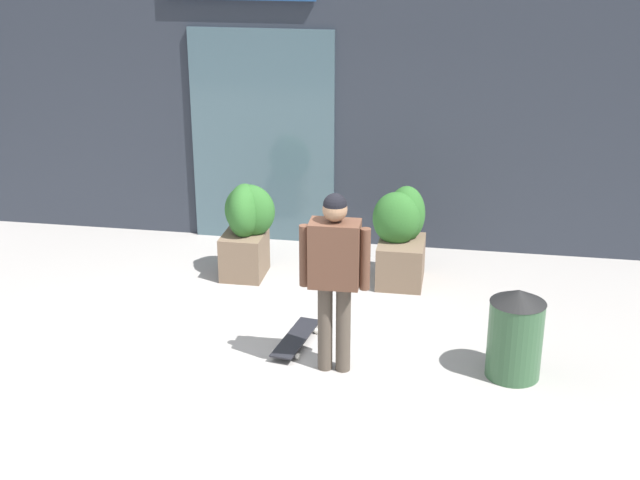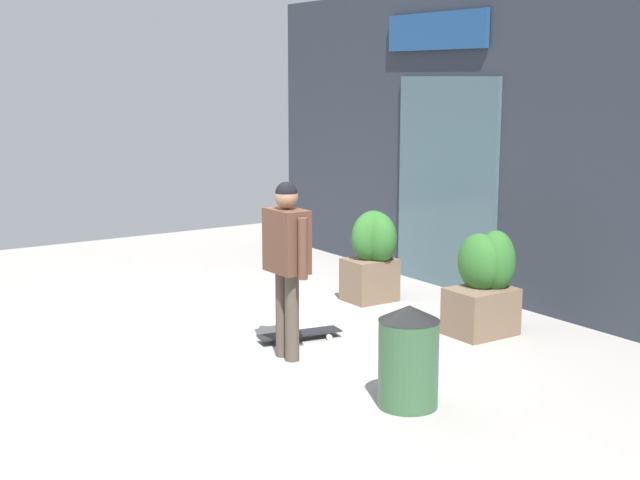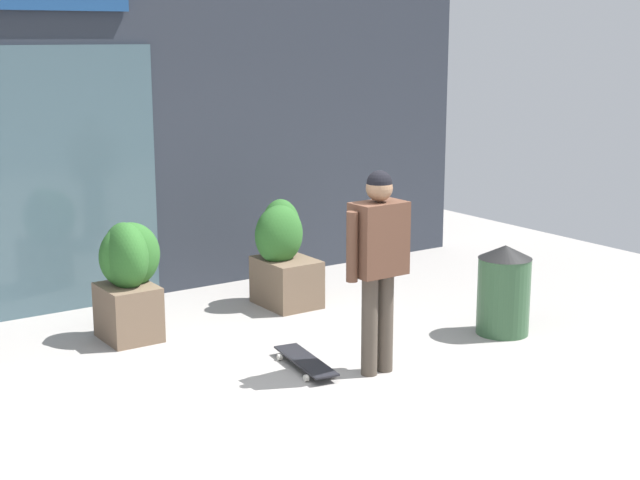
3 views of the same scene
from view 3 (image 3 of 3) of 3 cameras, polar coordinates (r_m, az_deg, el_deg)
ground_plane at (r=7.01m, az=-0.82°, el=-9.77°), size 12.00×12.00×0.00m
building_facade at (r=9.53m, az=-12.37°, el=7.07°), size 8.50×0.31×3.62m
skateboarder at (r=7.26m, az=3.61°, el=-0.71°), size 0.61×0.27×1.64m
skateboard at (r=7.60m, az=-0.90°, el=-7.44°), size 0.35×0.86×0.08m
planter_box_left at (r=8.38m, az=-11.71°, el=-2.11°), size 0.57×0.57×1.05m
planter_box_right at (r=9.25m, az=-2.30°, el=-0.82°), size 0.57×0.66×1.05m
trash_bin at (r=8.53m, az=11.21°, el=-2.99°), size 0.48×0.48×0.82m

